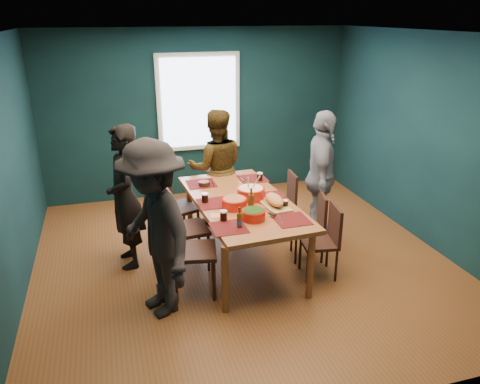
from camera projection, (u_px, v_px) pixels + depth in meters
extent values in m
cube|color=brown|center=(242.00, 260.00, 5.87)|extent=(5.00, 5.00, 0.01)
cube|color=beige|center=(242.00, 33.00, 4.90)|extent=(5.00, 5.00, 0.01)
cube|color=#103437|center=(6.00, 176.00, 4.73)|extent=(0.01, 5.00, 2.70)
cube|color=#103437|center=(428.00, 141.00, 6.04)|extent=(0.01, 5.00, 2.70)
cube|color=#103437|center=(199.00, 114.00, 7.62)|extent=(5.00, 0.01, 2.70)
cube|color=#103437|center=(348.00, 259.00, 3.14)|extent=(5.00, 0.01, 2.70)
cube|color=silver|center=(199.00, 102.00, 7.52)|extent=(1.35, 0.06, 1.55)
cube|color=brown|center=(242.00, 202.00, 5.57)|extent=(1.19, 2.19, 0.05)
cylinder|color=brown|center=(225.00, 280.00, 4.72)|extent=(0.07, 0.07, 0.76)
cylinder|color=brown|center=(311.00, 267.00, 4.96)|extent=(0.07, 0.07, 0.76)
cylinder|color=brown|center=(190.00, 207.00, 6.48)|extent=(0.07, 0.07, 0.76)
cylinder|color=brown|center=(254.00, 200.00, 6.72)|extent=(0.07, 0.07, 0.76)
cube|color=black|center=(178.00, 208.00, 6.17)|extent=(0.57, 0.57, 0.04)
cube|color=black|center=(163.00, 193.00, 5.97)|extent=(0.19, 0.44, 0.49)
cylinder|color=black|center=(173.00, 235.00, 6.01)|extent=(0.03, 0.03, 0.46)
cylinder|color=black|center=(199.00, 227.00, 6.23)|extent=(0.03, 0.03, 0.46)
cylinder|color=black|center=(159.00, 224.00, 6.30)|extent=(0.03, 0.03, 0.46)
cylinder|color=black|center=(184.00, 217.00, 6.51)|extent=(0.03, 0.03, 0.46)
cube|color=black|center=(187.00, 229.00, 5.55)|extent=(0.50, 0.50, 0.04)
cube|color=black|center=(169.00, 210.00, 5.38)|extent=(0.08, 0.46, 0.51)
cylinder|color=black|center=(176.00, 259.00, 5.40)|extent=(0.04, 0.04, 0.47)
cylinder|color=black|center=(209.00, 253.00, 5.54)|extent=(0.04, 0.04, 0.47)
cylinder|color=black|center=(168.00, 244.00, 5.75)|extent=(0.04, 0.04, 0.47)
cylinder|color=black|center=(199.00, 239.00, 5.88)|extent=(0.04, 0.04, 0.47)
cube|color=black|center=(194.00, 251.00, 5.03)|extent=(0.55, 0.55, 0.04)
cube|color=black|center=(173.00, 229.00, 4.91)|extent=(0.13, 0.47, 0.51)
cylinder|color=black|center=(176.00, 283.00, 4.92)|extent=(0.04, 0.04, 0.48)
cylinder|color=black|center=(214.00, 281.00, 4.95)|extent=(0.04, 0.04, 0.48)
cylinder|color=black|center=(177.00, 264.00, 5.29)|extent=(0.04, 0.04, 0.48)
cylinder|color=black|center=(213.00, 262.00, 5.32)|extent=(0.04, 0.04, 0.48)
cube|color=black|center=(280.00, 203.00, 6.57)|extent=(0.40, 0.40, 0.04)
cube|color=black|center=(292.00, 187.00, 6.52)|extent=(0.06, 0.38, 0.41)
cylinder|color=black|center=(272.00, 222.00, 6.47)|extent=(0.03, 0.03, 0.38)
cylinder|color=black|center=(294.00, 220.00, 6.53)|extent=(0.03, 0.03, 0.38)
cylinder|color=black|center=(266.00, 213.00, 6.76)|extent=(0.03, 0.03, 0.38)
cylinder|color=black|center=(287.00, 211.00, 6.82)|extent=(0.03, 0.03, 0.38)
cube|color=black|center=(307.00, 227.00, 5.79)|extent=(0.46, 0.46, 0.04)
cube|color=black|center=(322.00, 210.00, 5.72)|extent=(0.12, 0.38, 0.42)
cylinder|color=black|center=(296.00, 249.00, 5.71)|extent=(0.03, 0.03, 0.39)
cylinder|color=black|center=(322.00, 249.00, 5.73)|extent=(0.03, 0.03, 0.39)
cylinder|color=black|center=(292.00, 237.00, 6.01)|extent=(0.03, 0.03, 0.39)
cylinder|color=black|center=(317.00, 237.00, 6.03)|extent=(0.03, 0.03, 0.39)
cube|color=black|center=(319.00, 243.00, 5.39)|extent=(0.45, 0.45, 0.04)
cube|color=black|center=(335.00, 224.00, 5.32)|extent=(0.10, 0.39, 0.43)
cylinder|color=black|center=(308.00, 268.00, 5.29)|extent=(0.03, 0.03, 0.40)
cylinder|color=black|center=(336.00, 266.00, 5.33)|extent=(0.03, 0.03, 0.40)
cylinder|color=black|center=(300.00, 254.00, 5.60)|extent=(0.03, 0.03, 0.40)
cylinder|color=black|center=(327.00, 252.00, 5.64)|extent=(0.03, 0.03, 0.40)
imported|color=black|center=(125.00, 197.00, 5.49)|extent=(0.47, 0.67, 1.74)
imported|color=black|center=(216.00, 168.00, 6.62)|extent=(0.90, 0.75, 1.68)
imported|color=silver|center=(321.00, 177.00, 6.16)|extent=(0.79, 1.11, 1.75)
imported|color=black|center=(154.00, 230.00, 4.57)|extent=(1.03, 1.34, 1.83)
cylinder|color=red|center=(234.00, 203.00, 5.32)|extent=(0.29, 0.29, 0.11)
cylinder|color=#52822F|center=(234.00, 199.00, 5.30)|extent=(0.25, 0.25, 0.02)
cylinder|color=red|center=(251.00, 193.00, 5.60)|extent=(0.33, 0.33, 0.13)
cylinder|color=#F5E7C9|center=(251.00, 189.00, 5.57)|extent=(0.29, 0.29, 0.02)
cylinder|color=tan|center=(255.00, 184.00, 5.57)|extent=(0.10, 0.18, 0.26)
cylinder|color=tan|center=(248.00, 185.00, 5.55)|extent=(0.08, 0.19, 0.26)
cylinder|color=red|center=(254.00, 215.00, 5.03)|extent=(0.26, 0.26, 0.11)
cylinder|color=#164711|center=(254.00, 211.00, 5.01)|extent=(0.23, 0.23, 0.02)
cube|color=tan|center=(274.00, 205.00, 5.41)|extent=(0.29, 0.50, 0.02)
ellipsoid|color=#C37746|center=(274.00, 200.00, 5.38)|extent=(0.21, 0.40, 0.11)
cube|color=#B4B3BA|center=(271.00, 211.00, 5.20)|extent=(0.09, 0.19, 0.00)
cylinder|color=black|center=(272.00, 215.00, 5.09)|extent=(0.06, 0.11, 0.02)
sphere|color=#175513|center=(278.00, 203.00, 5.28)|extent=(0.03, 0.03, 0.03)
sphere|color=#175513|center=(274.00, 199.00, 5.38)|extent=(0.03, 0.03, 0.03)
sphere|color=#175513|center=(271.00, 196.00, 5.47)|extent=(0.03, 0.03, 0.03)
cylinder|color=black|center=(204.00, 184.00, 6.02)|extent=(0.15, 0.15, 0.06)
cylinder|color=#52822F|center=(204.00, 182.00, 6.01)|extent=(0.12, 0.12, 0.01)
cylinder|color=#4B300D|center=(240.00, 220.00, 4.83)|extent=(0.06, 0.06, 0.16)
cylinder|color=#4B300D|center=(240.00, 210.00, 4.79)|extent=(0.02, 0.02, 0.06)
cylinder|color=#1A4AB7|center=(240.00, 223.00, 4.84)|extent=(0.06, 0.06, 0.04)
cylinder|color=#4B300D|center=(251.00, 203.00, 5.25)|extent=(0.07, 0.07, 0.19)
cylinder|color=#4B300D|center=(251.00, 191.00, 5.20)|extent=(0.03, 0.03, 0.07)
cylinder|color=black|center=(223.00, 216.00, 5.00)|extent=(0.08, 0.08, 0.11)
cylinder|color=silver|center=(223.00, 212.00, 4.98)|extent=(0.08, 0.08, 0.02)
cylinder|color=black|center=(285.00, 204.00, 5.35)|extent=(0.06, 0.06, 0.09)
cylinder|color=silver|center=(286.00, 201.00, 5.34)|extent=(0.06, 0.06, 0.01)
cylinder|color=black|center=(260.00, 177.00, 6.20)|extent=(0.08, 0.08, 0.11)
cylinder|color=silver|center=(260.00, 173.00, 6.18)|extent=(0.08, 0.08, 0.02)
cylinder|color=black|center=(205.00, 198.00, 5.48)|extent=(0.08, 0.08, 0.11)
cylinder|color=silver|center=(205.00, 194.00, 5.46)|extent=(0.08, 0.08, 0.02)
cube|color=#F58B67|center=(267.00, 195.00, 5.72)|extent=(0.14, 0.14, 0.00)
cube|color=#F58B67|center=(216.00, 215.00, 5.15)|extent=(0.15, 0.15, 0.00)
cube|color=#F58B67|center=(292.00, 221.00, 5.02)|extent=(0.14, 0.14, 0.00)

